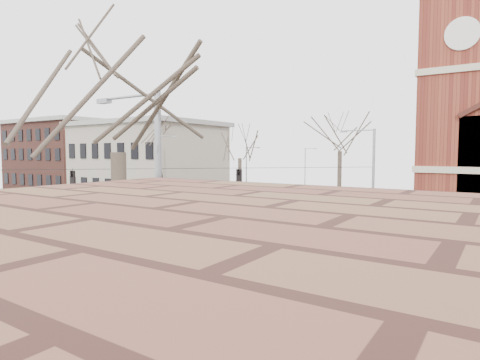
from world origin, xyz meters
The scene contains 18 objects.
ground centered at (0.00, 0.00, 0.00)m, with size 120.00×120.00×0.00m, color black.
sidewalks centered at (0.00, 0.00, 0.08)m, with size 80.00×80.00×0.17m.
road_markings centered at (0.00, 0.00, 0.01)m, with size 100.00×100.00×0.01m.
civic_building_a centered at (-22.00, 20.00, 5.50)m, with size 18.00×14.00×11.00m, color tan.
civic_building_b centered at (-42.00, 22.00, 6.00)m, with size 18.00×16.00×12.00m, color brown.
signal_pole_ne centered at (11.32, 11.50, 4.95)m, with size 2.75×0.22×9.00m.
signal_pole_nw centered at (-11.32, 11.50, 4.95)m, with size 2.75×0.22×9.00m.
signal_pole_se centered at (11.32, -11.50, 4.95)m, with size 2.75×0.22×9.00m.
span_wires centered at (0.00, 0.00, 6.20)m, with size 23.02×23.02×0.03m.
traffic_signals centered at (0.00, -0.67, 5.45)m, with size 8.21×8.26×1.30m.
streetlight_north_a centered at (-10.65, 28.00, 4.47)m, with size 2.30×0.20×8.00m.
streetlight_north_b centered at (-10.65, 48.00, 4.47)m, with size 2.30×0.20×8.00m.
cargo_van centered at (3.16, -4.73, 1.36)m, with size 4.07×6.44×2.30m.
parked_car_a centered at (12.92, 7.86, 0.68)m, with size 1.60×3.97×1.35m, color black.
tree_nw_far centered at (-14.23, 13.78, 8.91)m, with size 4.00×4.00×12.32m.
tree_nw_near centered at (-1.84, 12.86, 7.19)m, with size 4.00×4.00×9.90m.
tree_ne centered at (7.89, 14.04, 7.91)m, with size 4.00×4.00×10.91m.
tree_se centered at (12.38, -13.68, 7.82)m, with size 4.00×4.00×10.80m.
Camera 1 is at (20.05, -19.99, 7.35)m, focal length 30.00 mm.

